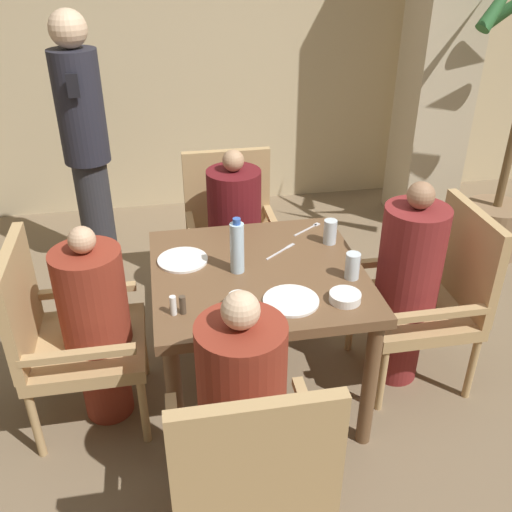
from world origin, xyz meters
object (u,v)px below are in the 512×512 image
at_px(diner_in_left_chair, 96,324).
at_px(chair_right_side, 433,293).
at_px(glass_tall_mid, 330,232).
at_px(standing_host, 86,143).
at_px(chair_left_side, 64,332).
at_px(diner_in_near_chair, 242,420).
at_px(chair_near_corner, 249,466).
at_px(potted_palm, 511,145).
at_px(diner_in_right_chair, 407,284).
at_px(plate_main_right, 183,260).
at_px(water_bottle, 237,247).
at_px(plate_main_left, 291,301).
at_px(bowl_small, 345,297).
at_px(glass_tall_near, 352,266).
at_px(chair_far_side, 231,228).
at_px(teacup_with_saucer, 238,302).
at_px(diner_in_far_chair, 235,233).

bearing_deg(diner_in_left_chair, chair_right_side, -0.00).
bearing_deg(glass_tall_mid, standing_host, 135.82).
distance_m(chair_right_side, glass_tall_mid, 0.63).
distance_m(chair_left_side, diner_in_near_chair, 1.06).
bearing_deg(chair_near_corner, potted_palm, 43.33).
relative_size(diner_in_right_chair, potted_palm, 0.51).
xyz_separation_m(diner_in_right_chair, glass_tall_mid, (-0.36, 0.20, 0.23)).
xyz_separation_m(plate_main_right, water_bottle, (0.25, -0.14, 0.12)).
distance_m(diner_in_near_chair, potted_palm, 2.97).
bearing_deg(chair_right_side, chair_near_corner, -140.88).
bearing_deg(plate_main_left, glass_tall_mid, 56.72).
bearing_deg(bowl_small, plate_main_right, 144.91).
bearing_deg(glass_tall_near, water_bottle, 163.14).
bearing_deg(chair_far_side, water_bottle, -96.04).
xyz_separation_m(plate_main_left, glass_tall_near, (0.32, 0.14, 0.06)).
height_order(chair_right_side, glass_tall_mid, chair_right_side).
height_order(chair_far_side, teacup_with_saucer, chair_far_side).
bearing_deg(standing_host, diner_in_right_chair, -41.35).
bearing_deg(chair_right_side, diner_in_near_chair, -145.86).
height_order(chair_left_side, diner_in_left_chair, diner_in_left_chair).
bearing_deg(plate_main_left, chair_left_side, 164.39).
relative_size(chair_near_corner, potted_palm, 0.43).
xyz_separation_m(bowl_small, water_bottle, (-0.42, 0.33, 0.11)).
xyz_separation_m(diner_in_near_chair, water_bottle, (0.10, 0.78, 0.29)).
bearing_deg(plate_main_right, diner_in_right_chair, -7.68).
height_order(chair_right_side, teacup_with_saucer, chair_right_side).
height_order(diner_in_right_chair, diner_in_near_chair, diner_in_near_chair).
bearing_deg(plate_main_right, diner_in_near_chair, -81.02).
relative_size(diner_in_far_chair, standing_host, 0.62).
relative_size(diner_in_right_chair, glass_tall_mid, 9.00).
bearing_deg(diner_in_far_chair, diner_in_near_chair, -97.46).
height_order(teacup_with_saucer, water_bottle, water_bottle).
bearing_deg(plate_main_left, chair_far_side, 94.44).
xyz_separation_m(diner_in_far_chair, water_bottle, (-0.10, -0.75, 0.33)).
xyz_separation_m(diner_in_far_chair, plate_main_left, (0.09, -1.05, 0.20)).
bearing_deg(glass_tall_mid, chair_near_corner, -118.72).
bearing_deg(glass_tall_mid, plate_main_right, -176.21).
bearing_deg(chair_near_corner, teacup_with_saucer, 84.46).
bearing_deg(chair_far_side, diner_in_far_chair, -90.00).
height_order(diner_in_near_chair, glass_tall_near, diner_in_near_chair).
relative_size(chair_far_side, plate_main_right, 3.97).
xyz_separation_m(diner_in_near_chair, bowl_small, (0.53, 0.45, 0.18)).
bearing_deg(chair_right_side, plate_main_left, -161.13).
bearing_deg(glass_tall_mid, teacup_with_saucer, -138.30).
distance_m(diner_in_right_chair, glass_tall_near, 0.45).
bearing_deg(diner_in_near_chair, water_bottle, 82.34).
xyz_separation_m(chair_left_side, plate_main_left, (1.02, -0.29, 0.24)).
height_order(potted_palm, plate_main_right, potted_palm).
distance_m(chair_near_corner, teacup_with_saucer, 0.69).
distance_m(chair_far_side, chair_right_side, 1.31).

